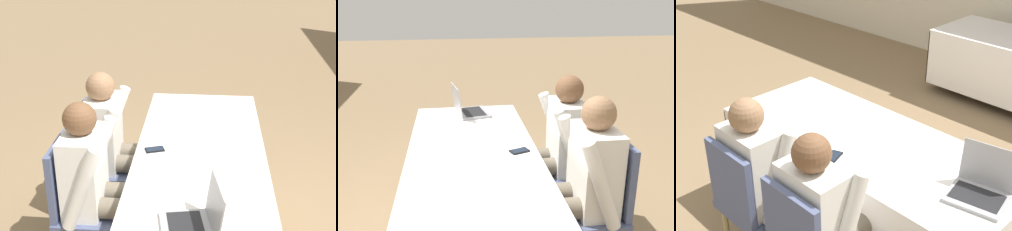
% 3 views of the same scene
% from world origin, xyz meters
% --- Properties ---
extents(ground_plane, '(24.00, 24.00, 0.00)m').
position_xyz_m(ground_plane, '(0.00, 0.00, 0.00)').
color(ground_plane, '#846B4C').
extents(conference_table_near, '(2.06, 0.84, 0.72)m').
position_xyz_m(conference_table_near, '(0.00, 0.00, 0.56)').
color(conference_table_near, white).
rests_on(conference_table_near, ground_plane).
extents(laptop, '(0.35, 0.33, 0.25)m').
position_xyz_m(laptop, '(0.81, -0.01, 0.77)').
color(laptop, '#99999E').
rests_on(laptop, conference_table_near).
extents(cell_phone, '(0.11, 0.14, 0.01)m').
position_xyz_m(cell_phone, '(0.00, -0.30, 0.73)').
color(cell_phone, black).
rests_on(cell_phone, conference_table_near).
extents(paper_beside_laptop, '(0.27, 0.34, 0.00)m').
position_xyz_m(paper_beside_laptop, '(0.41, -0.17, 0.72)').
color(paper_beside_laptop, white).
rests_on(paper_beside_laptop, conference_table_near).
extents(chair_near_left, '(0.44, 0.44, 0.89)m').
position_xyz_m(chair_near_left, '(-0.27, -0.72, 0.49)').
color(chair_near_left, tan).
rests_on(chair_near_left, ground_plane).
extents(person_checkered_shirt, '(0.50, 0.52, 1.15)m').
position_xyz_m(person_checkered_shirt, '(-0.27, -0.62, 0.65)').
color(person_checkered_shirt, '#665B4C').
rests_on(person_checkered_shirt, ground_plane).
extents(person_white_shirt, '(0.50, 0.52, 1.15)m').
position_xyz_m(person_white_shirt, '(0.27, -0.62, 0.65)').
color(person_white_shirt, '#665B4C').
rests_on(person_white_shirt, ground_plane).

